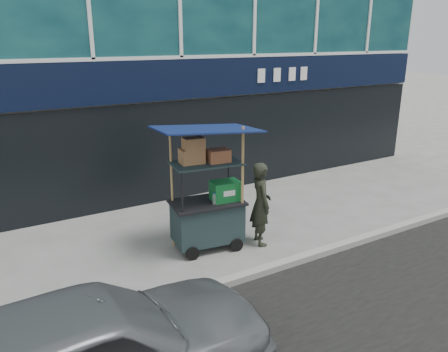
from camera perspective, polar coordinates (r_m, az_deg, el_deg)
ground at (r=8.02m, az=7.20°, el=-11.04°), size 80.00×80.00×0.00m
curb at (r=7.86m, az=8.11°, el=-11.24°), size 80.00×0.18×0.12m
vendor_cart at (r=8.15m, az=-2.09°, el=-3.91°), size 1.91×1.46×2.40m
vendor_man at (r=8.34m, az=4.82°, el=-3.62°), size 0.54×0.68×1.63m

